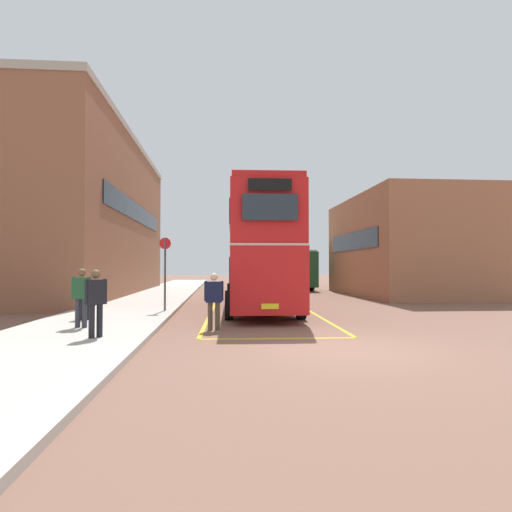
{
  "coord_description": "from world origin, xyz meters",
  "views": [
    {
      "loc": [
        -2.76,
        -9.38,
        1.82
      ],
      "look_at": [
        -1.11,
        10.92,
        2.31
      ],
      "focal_mm": 30.71,
      "sensor_mm": 36.0,
      "label": 1
    }
  ],
  "objects_px": {
    "double_decker_bus": "(259,250)",
    "litter_bin": "(84,306)",
    "pedestrian_boarding": "(214,297)",
    "single_deck_bus": "(288,269)",
    "pedestrian_waiting_far": "(96,299)",
    "bus_stop_sign": "(165,267)",
    "pedestrian_waiting_near": "(81,294)"
  },
  "relations": [
    {
      "from": "litter_bin",
      "to": "bus_stop_sign",
      "type": "distance_m",
      "value": 3.63
    },
    {
      "from": "double_decker_bus",
      "to": "bus_stop_sign",
      "type": "xyz_separation_m",
      "value": [
        -3.72,
        -1.23,
        -0.71
      ]
    },
    {
      "from": "double_decker_bus",
      "to": "pedestrian_boarding",
      "type": "bearing_deg",
      "value": -108.05
    },
    {
      "from": "pedestrian_boarding",
      "to": "pedestrian_waiting_far",
      "type": "xyz_separation_m",
      "value": [
        -2.76,
        -1.93,
        0.12
      ]
    },
    {
      "from": "single_deck_bus",
      "to": "pedestrian_waiting_far",
      "type": "xyz_separation_m",
      "value": [
        -8.48,
        -25.08,
        -0.58
      ]
    },
    {
      "from": "pedestrian_waiting_near",
      "to": "pedestrian_waiting_far",
      "type": "height_order",
      "value": "pedestrian_waiting_near"
    },
    {
      "from": "single_deck_bus",
      "to": "litter_bin",
      "type": "xyz_separation_m",
      "value": [
        -9.84,
        -21.46,
        -1.06
      ]
    },
    {
      "from": "double_decker_bus",
      "to": "single_deck_bus",
      "type": "relative_size",
      "value": 1.04
    },
    {
      "from": "double_decker_bus",
      "to": "pedestrian_waiting_near",
      "type": "bearing_deg",
      "value": -133.65
    },
    {
      "from": "single_deck_bus",
      "to": "pedestrian_waiting_near",
      "type": "relative_size",
      "value": 6.15
    },
    {
      "from": "bus_stop_sign",
      "to": "double_decker_bus",
      "type": "bearing_deg",
      "value": 18.22
    },
    {
      "from": "double_decker_bus",
      "to": "litter_bin",
      "type": "bearing_deg",
      "value": -146.91
    },
    {
      "from": "double_decker_bus",
      "to": "pedestrian_waiting_near",
      "type": "xyz_separation_m",
      "value": [
        -5.44,
        -5.7,
        -1.44
      ]
    },
    {
      "from": "double_decker_bus",
      "to": "litter_bin",
      "type": "distance_m",
      "value": 7.31
    },
    {
      "from": "pedestrian_waiting_far",
      "to": "bus_stop_sign",
      "type": "height_order",
      "value": "bus_stop_sign"
    },
    {
      "from": "single_deck_bus",
      "to": "pedestrian_waiting_near",
      "type": "xyz_separation_m",
      "value": [
        -9.36,
        -23.31,
        -0.57
      ]
    },
    {
      "from": "pedestrian_waiting_far",
      "to": "bus_stop_sign",
      "type": "distance_m",
      "value": 6.34
    },
    {
      "from": "litter_bin",
      "to": "pedestrian_boarding",
      "type": "bearing_deg",
      "value": -22.23
    },
    {
      "from": "pedestrian_boarding",
      "to": "pedestrian_waiting_far",
      "type": "height_order",
      "value": "pedestrian_waiting_far"
    },
    {
      "from": "pedestrian_boarding",
      "to": "litter_bin",
      "type": "xyz_separation_m",
      "value": [
        -4.11,
        1.68,
        -0.36
      ]
    },
    {
      "from": "single_deck_bus",
      "to": "pedestrian_waiting_far",
      "type": "bearing_deg",
      "value": -108.69
    },
    {
      "from": "pedestrian_boarding",
      "to": "pedestrian_waiting_far",
      "type": "distance_m",
      "value": 3.37
    },
    {
      "from": "pedestrian_waiting_near",
      "to": "litter_bin",
      "type": "height_order",
      "value": "pedestrian_waiting_near"
    },
    {
      "from": "pedestrian_waiting_far",
      "to": "pedestrian_boarding",
      "type": "bearing_deg",
      "value": 35.04
    },
    {
      "from": "single_deck_bus",
      "to": "pedestrian_waiting_far",
      "type": "distance_m",
      "value": 26.48
    },
    {
      "from": "pedestrian_waiting_far",
      "to": "pedestrian_waiting_near",
      "type": "bearing_deg",
      "value": 116.45
    },
    {
      "from": "litter_bin",
      "to": "double_decker_bus",
      "type": "bearing_deg",
      "value": 33.09
    },
    {
      "from": "double_decker_bus",
      "to": "litter_bin",
      "type": "xyz_separation_m",
      "value": [
        -5.91,
        -3.85,
        -1.93
      ]
    },
    {
      "from": "double_decker_bus",
      "to": "bus_stop_sign",
      "type": "distance_m",
      "value": 3.98
    },
    {
      "from": "bus_stop_sign",
      "to": "single_deck_bus",
      "type": "bearing_deg",
      "value": 67.9
    },
    {
      "from": "single_deck_bus",
      "to": "pedestrian_waiting_near",
      "type": "height_order",
      "value": "single_deck_bus"
    },
    {
      "from": "single_deck_bus",
      "to": "pedestrian_boarding",
      "type": "xyz_separation_m",
      "value": [
        -5.73,
        -23.14,
        -0.7
      ]
    }
  ]
}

